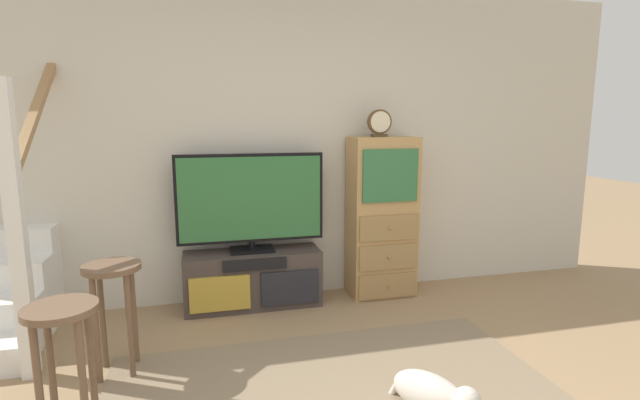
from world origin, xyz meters
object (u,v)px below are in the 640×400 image
Objects in this scene: desk_clock at (379,123)px; bar_stool_near at (63,340)px; dog at (434,395)px; media_console at (253,279)px; side_cabinet at (382,217)px; bar_stool_far at (113,293)px; television at (251,200)px.

bar_stool_near is at bearing -145.95° from desk_clock.
media_console is at bearing 113.73° from dog.
bar_stool_far is at bearing -157.14° from side_cabinet.
media_console is 1.92m from dog.
television is 1.17m from side_cabinet.
side_cabinet is 2.28m from bar_stool_far.
media_console is 1.31m from bar_stool_far.
media_console is at bearing 42.96° from bar_stool_far.
desk_clock reaches higher than side_cabinet.
desk_clock is (1.11, -0.00, 1.30)m from media_console.
desk_clock is (-0.05, -0.01, 0.83)m from side_cabinet.
bar_stool_near is (-2.17, -1.47, -1.02)m from desk_clock.
dog is (-0.39, -1.76, -0.59)m from side_cabinet.
side_cabinet reaches higher than bar_stool_far.
dog is (0.77, -1.78, -0.79)m from television.
bar_stool_near is at bearing -125.84° from media_console.
television is 2.48× the size of dog.
bar_stool_near is (-2.22, -1.48, -0.19)m from side_cabinet.
media_console is 0.93× the size of television.
dog is (0.77, -1.75, -0.12)m from media_console.
television is at bearing 90.00° from media_console.
desk_clock reaches higher than dog.
bar_stool_near is 0.61m from bar_stool_far.
dog is (1.83, -0.28, -0.40)m from bar_stool_near.
television reaches higher than dog.
desk_clock is 0.34× the size of bar_stool_near.
media_console reaches higher than dog.
media_console is at bearing 179.75° from desk_clock.
dog is at bearing -66.55° from television.
media_console is at bearing -90.00° from television.
bar_stool_far is at bearing 152.74° from dog.
dog is at bearing -27.26° from bar_stool_far.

